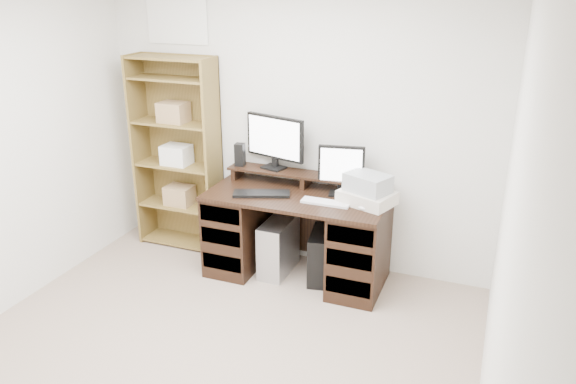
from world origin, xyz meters
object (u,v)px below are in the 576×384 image
Objects in this scene: monitor_wide at (275,139)px; bookshelf at (178,152)px; desk at (297,234)px; tower_silver at (279,246)px; tower_black at (322,255)px; monitor_small at (341,168)px; printer at (367,197)px.

monitor_wide is 0.32× the size of bookshelf.
desk is 0.84m from monitor_wide.
tower_silver is 0.27× the size of bookshelf.
desk reaches higher than tower_silver.
bookshelf is (-1.26, 0.21, 0.53)m from desk.
monitor_wide is 1.25× the size of tower_black.
tower_silver is (-0.50, -0.14, -0.73)m from monitor_small.
monitor_small is at bearing 37.29° from tower_black.
bookshelf is at bearing 167.37° from monitor_small.
monitor_wide is 0.97m from printer.
tower_silver is 1.05× the size of tower_black.
bookshelf is at bearing 162.86° from tower_black.
monitor_small is at bearing -2.39° from bookshelf.
printer reaches higher than desk.
printer is at bearing 1.71° from tower_silver.
printer is (0.58, 0.02, 0.41)m from desk.
printer is (0.88, -0.23, -0.33)m from monitor_wide.
desk is at bearing -159.06° from printer.
monitor_wide is 1.07m from tower_black.
printer reaches higher than tower_black.
tower_silver is (-0.76, -0.02, -0.56)m from printer.
desk is 3.13× the size of tower_silver.
monitor_wide is at bearing -175.84° from printer.
monitor_small is 1.59m from bookshelf.
monitor_small is 0.23× the size of bookshelf.
monitor_wide reaches higher than printer.
tower_silver is (-0.18, 0.01, -0.15)m from desk.
monitor_small reaches higher than printer.
printer is at bearing -10.35° from tower_black.
monitor_small reaches higher than tower_silver.
tower_black is (0.21, 0.03, -0.17)m from desk.
desk is 0.69m from monitor_small.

